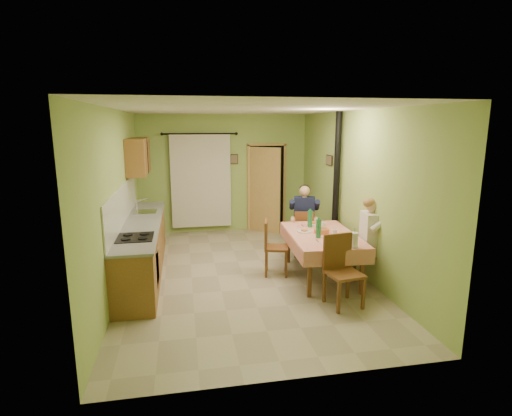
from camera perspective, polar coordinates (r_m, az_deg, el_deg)
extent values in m
cube|color=tan|center=(7.07, -1.87, -9.40)|extent=(4.00, 6.00, 0.01)
cube|color=#9CBB60|center=(9.64, -4.64, 4.89)|extent=(4.00, 0.04, 2.80)
cube|color=#9CBB60|center=(3.83, 4.83, -5.87)|extent=(4.00, 0.04, 2.80)
cube|color=#9CBB60|center=(6.70, -19.13, 1.20)|extent=(0.04, 6.00, 2.80)
cube|color=#9CBB60|center=(7.26, 13.87, 2.29)|extent=(0.04, 6.00, 2.80)
cube|color=white|center=(6.59, -2.04, 13.91)|extent=(4.00, 6.00, 0.04)
cube|color=brown|center=(7.27, -15.82, -5.58)|extent=(0.60, 3.60, 0.88)
cube|color=gray|center=(7.15, -16.02, -2.06)|extent=(0.64, 3.64, 0.04)
cube|color=white|center=(7.11, -18.46, 0.44)|extent=(0.02, 3.60, 0.66)
cube|color=silver|center=(7.92, -15.51, -0.58)|extent=(0.42, 0.42, 0.03)
cube|color=black|center=(6.18, -16.87, -4.04)|extent=(0.52, 0.56, 0.02)
cube|color=black|center=(6.30, -13.91, -8.12)|extent=(0.01, 0.55, 0.55)
cube|color=brown|center=(8.28, -16.46, 7.14)|extent=(0.35, 1.40, 0.70)
cylinder|color=black|center=(9.41, -8.05, 10.45)|extent=(1.70, 0.04, 0.04)
cube|color=silver|center=(9.52, -7.86, 3.82)|extent=(1.40, 0.06, 2.20)
cube|color=black|center=(9.84, 1.51, 2.89)|extent=(0.84, 0.03, 2.06)
cube|color=tan|center=(9.74, -1.06, 2.80)|extent=(0.06, 0.06, 2.12)
cube|color=tan|center=(9.92, 4.07, 2.95)|extent=(0.06, 0.06, 2.12)
cube|color=tan|center=(9.71, 1.56, 9.07)|extent=(0.96, 0.06, 0.06)
cube|color=tan|center=(9.54, 1.27, 2.55)|extent=(0.65, 0.57, 2.04)
cube|color=#E18979|center=(6.82, 9.44, -3.82)|extent=(1.19, 1.88, 0.04)
cube|color=#E18979|center=(6.02, 11.87, -7.12)|extent=(1.08, 0.08, 0.22)
cube|color=#E18979|center=(7.69, 7.50, -2.81)|extent=(1.08, 0.08, 0.22)
cube|color=#E18979|center=(6.71, 4.96, -4.92)|extent=(0.12, 1.81, 0.22)
cube|color=#E18979|center=(7.02, 13.67, -4.48)|extent=(0.12, 1.81, 0.22)
cylinder|color=white|center=(7.43, 8.09, -2.23)|extent=(0.25, 0.25, 0.02)
ellipsoid|color=#CC7233|center=(7.43, 8.09, -2.07)|extent=(0.12, 0.12, 0.05)
cylinder|color=white|center=(6.29, 10.86, -4.95)|extent=(0.25, 0.25, 0.02)
ellipsoid|color=#CC7233|center=(6.28, 10.87, -4.76)|extent=(0.12, 0.12, 0.05)
cylinder|color=white|center=(6.57, 12.72, -4.29)|extent=(0.25, 0.25, 0.02)
ellipsoid|color=#CC7233|center=(6.56, 12.73, -4.11)|extent=(0.12, 0.12, 0.05)
cylinder|color=white|center=(6.89, 6.91, -3.32)|extent=(0.25, 0.25, 0.02)
ellipsoid|color=#CC7233|center=(6.89, 6.92, -3.15)|extent=(0.12, 0.12, 0.05)
cylinder|color=orange|center=(6.85, 9.34, -3.22)|extent=(0.26, 0.26, 0.08)
cylinder|color=white|center=(6.30, 10.87, -4.90)|extent=(0.28, 0.28, 0.02)
cube|color=tan|center=(6.28, 10.70, -4.75)|extent=(0.06, 0.07, 0.03)
cube|color=tan|center=(6.32, 11.09, -4.67)|extent=(0.07, 0.07, 0.03)
cube|color=tan|center=(6.30, 10.91, -4.70)|extent=(0.07, 0.07, 0.03)
cube|color=tan|center=(6.24, 10.96, -4.88)|extent=(0.07, 0.07, 0.03)
cube|color=tan|center=(6.31, 10.91, -4.69)|extent=(0.07, 0.06, 0.03)
cube|color=tan|center=(6.30, 11.14, -4.72)|extent=(0.05, 0.06, 0.03)
cube|color=tan|center=(6.34, 10.91, -4.60)|extent=(0.07, 0.06, 0.03)
cylinder|color=silver|center=(6.74, 11.21, -3.45)|extent=(0.07, 0.07, 0.10)
cylinder|color=silver|center=(7.16, 9.58, -2.47)|extent=(0.07, 0.07, 0.10)
cylinder|color=white|center=(6.13, 13.86, -4.43)|extent=(0.11, 0.11, 0.22)
cylinder|color=silver|center=(6.12, 13.87, -4.16)|extent=(0.02, 0.02, 0.30)
cube|color=brown|center=(7.93, 6.83, -3.45)|extent=(0.46, 0.46, 0.04)
cube|color=brown|center=(7.71, 6.91, -2.09)|extent=(0.37, 0.14, 0.43)
cube|color=brown|center=(5.88, 12.49, -9.19)|extent=(0.52, 0.52, 0.04)
cube|color=brown|center=(5.95, 11.55, -6.01)|extent=(0.46, 0.11, 0.52)
cube|color=brown|center=(6.83, 15.98, -6.37)|extent=(0.48, 0.48, 0.04)
cube|color=brown|center=(6.82, 17.64, -4.19)|extent=(0.09, 0.43, 0.49)
cube|color=brown|center=(6.92, 2.93, -5.68)|extent=(0.48, 0.48, 0.04)
cube|color=brown|center=(6.85, 1.44, -3.68)|extent=(0.13, 0.40, 0.46)
cube|color=#141938|center=(7.82, 6.87, -3.07)|extent=(0.45, 0.48, 0.16)
cube|color=#141938|center=(7.86, 6.90, -0.36)|extent=(0.44, 0.32, 0.54)
sphere|color=tan|center=(7.78, 6.97, 2.43)|extent=(0.21, 0.21, 0.21)
ellipsoid|color=black|center=(7.81, 6.97, 2.77)|extent=(0.21, 0.21, 0.16)
cube|color=silver|center=(6.84, 16.81, -5.70)|extent=(0.44, 0.41, 0.16)
cube|color=silver|center=(6.70, 15.95, -2.89)|extent=(0.27, 0.42, 0.54)
sphere|color=tan|center=(6.62, 16.22, 0.38)|extent=(0.21, 0.21, 0.21)
ellipsoid|color=olive|center=(6.60, 15.91, 0.72)|extent=(0.21, 0.21, 0.16)
cylinder|color=black|center=(7.76, 11.39, 3.01)|extent=(0.12, 0.12, 2.80)
cylinder|color=black|center=(8.05, 11.02, -5.82)|extent=(0.24, 0.24, 0.30)
cube|color=black|center=(9.60, -3.16, 6.99)|extent=(0.19, 0.03, 0.23)
cube|color=brown|center=(8.29, 10.42, 6.73)|extent=(0.03, 0.31, 0.21)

